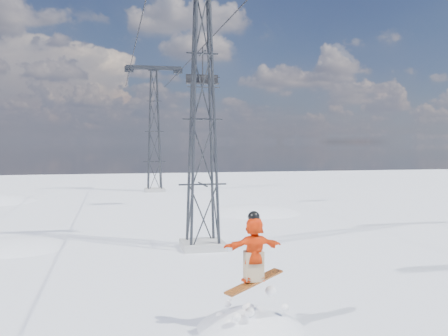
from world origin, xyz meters
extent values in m
plane|color=white|center=(0.00, 0.00, 0.00)|extent=(120.00, 120.00, 0.00)
cube|color=#999999|center=(0.80, 8.00, 0.15)|extent=(1.80, 1.80, 0.30)
cube|color=#999999|center=(0.80, 33.00, 0.15)|extent=(1.80, 1.80, 0.30)
cube|color=#282B2F|center=(0.80, 33.00, 11.25)|extent=(5.00, 0.35, 0.35)
cube|color=#282B2F|center=(-1.40, 33.00, 11.05)|extent=(0.80, 0.25, 0.50)
cube|color=#282B2F|center=(3.00, 33.00, 11.05)|extent=(0.80, 0.25, 0.50)
cylinder|color=black|center=(-1.40, 19.50, 10.85)|extent=(0.06, 51.00, 0.06)
cylinder|color=black|center=(3.00, 19.50, 10.85)|extent=(0.06, 51.00, 0.06)
cube|color=orange|center=(0.35, -1.49, 1.21)|extent=(1.57, 0.91, 0.38)
imported|color=#F83E0B|center=(0.35, -1.49, 2.01)|extent=(1.46, 0.51, 1.55)
cube|color=#9F8562|center=(0.35, -1.49, 1.59)|extent=(0.45, 0.35, 0.71)
sphere|color=black|center=(0.35, -1.49, 2.76)|extent=(0.29, 0.29, 0.29)
cylinder|color=black|center=(3.00, 20.21, 9.65)|extent=(0.09, 0.09, 2.40)
cube|color=black|center=(3.00, 20.21, 8.45)|extent=(2.19, 0.49, 0.09)
cube|color=black|center=(3.00, 20.45, 8.77)|extent=(2.19, 0.07, 0.60)
cylinder|color=black|center=(3.00, 19.94, 8.17)|extent=(2.19, 0.07, 0.07)
cylinder|color=black|center=(3.00, 19.89, 8.83)|extent=(2.19, 0.05, 0.05)
camera|label=1|loc=(-2.91, -12.77, 4.55)|focal=40.00mm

